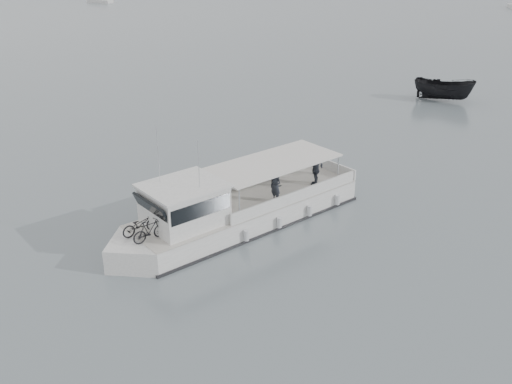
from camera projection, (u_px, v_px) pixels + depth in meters
ground at (327, 226)px, 29.34m from camera, size 1400.00×1400.00×0.00m
tour_boat at (228, 211)px, 28.66m from camera, size 14.68×5.41×6.11m
dark_motorboat at (444, 89)px, 51.55m from camera, size 4.64×5.61×2.08m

